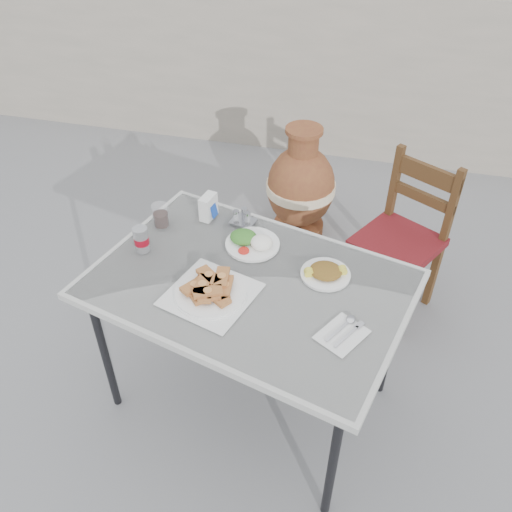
% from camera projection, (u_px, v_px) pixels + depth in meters
% --- Properties ---
extents(ground, '(80.00, 80.00, 0.00)m').
position_uv_depth(ground, '(217.00, 394.00, 2.54)').
color(ground, slate).
rests_on(ground, ground).
extents(cafe_table, '(1.36, 1.08, 0.73)m').
position_uv_depth(cafe_table, '(249.00, 291.00, 2.11)').
color(cafe_table, black).
rests_on(cafe_table, ground).
extents(pide_plate, '(0.38, 0.38, 0.06)m').
position_uv_depth(pide_plate, '(210.00, 289.00, 2.00)').
color(pide_plate, silver).
rests_on(pide_plate, cafe_table).
extents(salad_rice_plate, '(0.23, 0.23, 0.06)m').
position_uv_depth(salad_rice_plate, '(252.00, 241.00, 2.23)').
color(salad_rice_plate, white).
rests_on(salad_rice_plate, cafe_table).
extents(salad_chopped_plate, '(0.19, 0.19, 0.04)m').
position_uv_depth(salad_chopped_plate, '(326.00, 272.00, 2.09)').
color(salad_chopped_plate, white).
rests_on(salad_chopped_plate, cafe_table).
extents(soda_can, '(0.06, 0.06, 0.11)m').
position_uv_depth(soda_can, '(141.00, 239.00, 2.18)').
color(soda_can, silver).
rests_on(soda_can, cafe_table).
extents(cola_glass, '(0.07, 0.07, 0.10)m').
position_uv_depth(cola_glass, '(161.00, 217.00, 2.32)').
color(cola_glass, white).
rests_on(cola_glass, cafe_table).
extents(napkin_holder, '(0.07, 0.10, 0.11)m').
position_uv_depth(napkin_holder, '(208.00, 207.00, 2.36)').
color(napkin_holder, silver).
rests_on(napkin_holder, cafe_table).
extents(condiment_caddy, '(0.12, 0.10, 0.07)m').
position_uv_depth(condiment_caddy, '(243.00, 219.00, 2.34)').
color(condiment_caddy, '#ADACB3').
rests_on(condiment_caddy, cafe_table).
extents(cutlery_napkin, '(0.20, 0.21, 0.01)m').
position_uv_depth(cutlery_napkin, '(344.00, 332.00, 1.87)').
color(cutlery_napkin, silver).
rests_on(cutlery_napkin, cafe_table).
extents(chair, '(0.51, 0.51, 0.85)m').
position_uv_depth(chair, '(402.00, 237.00, 2.75)').
color(chair, '#3E2711').
rests_on(chair, ground).
extents(terracotta_urn, '(0.42, 0.42, 0.73)m').
position_uv_depth(terracotta_urn, '(301.00, 188.00, 3.29)').
color(terracotta_urn, brown).
rests_on(terracotta_urn, ground).
extents(back_wall, '(6.00, 0.25, 1.20)m').
position_uv_depth(back_wall, '(314.00, 72.00, 4.02)').
color(back_wall, '#A39788').
rests_on(back_wall, ground).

